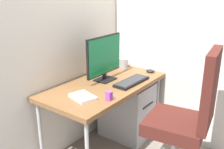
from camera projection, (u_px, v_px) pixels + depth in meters
The scene contains 12 objects.
ground_plane at pixel (106, 148), 2.70m from camera, with size 8.00×8.00×0.00m, color slate.
wall_back at pixel (74, 9), 2.45m from camera, with size 3.07×0.04×2.80m, color silver.
wall_side_right at pixel (165, 8), 2.61m from camera, with size 0.04×2.46×2.80m, color silver.
desk at pixel (105, 88), 2.48m from camera, with size 1.27×0.66×0.72m.
office_chair at pixel (188, 114), 2.12m from camera, with size 0.56×0.58×1.17m.
filing_cabinet at pixel (127, 110), 2.85m from camera, with size 0.40×0.53×0.63m.
monitor at pixel (104, 57), 2.49m from camera, with size 0.49×0.16×0.44m.
keyboard at pixel (132, 82), 2.48m from camera, with size 0.41×0.17×0.03m.
mouse at pixel (150, 71), 2.78m from camera, with size 0.06×0.09×0.03m, color black.
pen_holder at pixel (124, 63), 2.93m from camera, with size 0.10×0.10×0.18m.
notebook at pixel (83, 97), 2.14m from camera, with size 0.16×0.21×0.03m, color silver.
desk_clamp_accessory at pixel (109, 96), 2.10m from camera, with size 0.04×0.04×0.08m, color purple.
Camera 1 is at (-1.81, -1.42, 1.61)m, focal length 41.27 mm.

